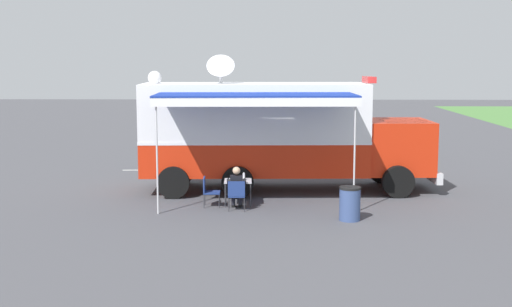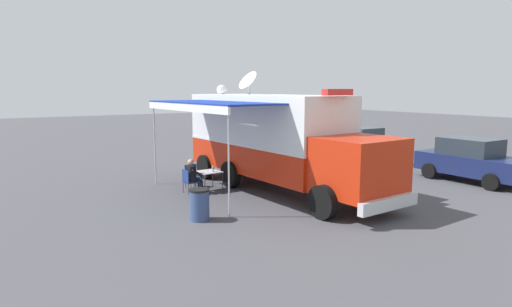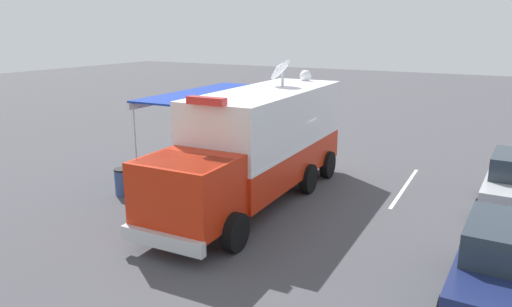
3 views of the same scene
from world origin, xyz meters
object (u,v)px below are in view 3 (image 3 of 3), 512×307
object	(u,v)px
seated_responder	(207,160)
car_far_corner	(507,267)
command_truck	(257,141)
folding_chair_beside_table	(227,159)
trash_bin	(123,182)
water_bottle	(220,158)
folding_chair_at_table	(203,163)
folding_table	(221,161)

from	to	relation	value
seated_responder	car_far_corner	xyz separation A→B (m)	(-10.26, 4.37, 0.23)
command_truck	folding_chair_beside_table	xyz separation A→B (m)	(2.50, -2.03, -1.43)
seated_responder	trash_bin	xyz separation A→B (m)	(1.26, 3.09, -0.20)
folding_chair_beside_table	seated_responder	distance (m)	0.91
command_truck	water_bottle	xyz separation A→B (m)	(2.14, -1.01, -1.11)
folding_chair_at_table	car_far_corner	distance (m)	11.33
command_truck	folding_chair_at_table	world-z (taller)	command_truck
command_truck	car_far_corner	world-z (taller)	command_truck
command_truck	water_bottle	size ratio (longest dim) A/B	42.75
trash_bin	car_far_corner	xyz separation A→B (m)	(-11.52, 1.29, 0.42)
water_bottle	folding_chair_beside_table	world-z (taller)	water_bottle
folding_chair_at_table	seated_responder	bearing A→B (deg)	-177.83
water_bottle	folding_chair_at_table	xyz separation A→B (m)	(0.88, -0.17, -0.32)
folding_chair_beside_table	car_far_corner	world-z (taller)	car_far_corner
trash_bin	car_far_corner	bearing A→B (deg)	173.63
folding_table	water_bottle	xyz separation A→B (m)	(-0.08, 0.17, 0.16)
folding_chair_at_table	seated_responder	size ratio (longest dim) A/B	0.70
seated_responder	trash_bin	world-z (taller)	seated_responder
folding_chair_at_table	trash_bin	xyz separation A→B (m)	(1.07, 3.08, -0.06)
command_truck	water_bottle	world-z (taller)	command_truck
folding_chair_beside_table	command_truck	bearing A→B (deg)	140.91
folding_table	trash_bin	distance (m)	3.61
water_bottle	folding_chair_at_table	bearing A→B (deg)	-11.20
folding_chair_beside_table	folding_chair_at_table	bearing A→B (deg)	58.28
command_truck	trash_bin	bearing A→B (deg)	24.89
command_truck	car_far_corner	distance (m)	8.15
trash_bin	car_far_corner	world-z (taller)	car_far_corner
command_truck	folding_chair_at_table	bearing A→B (deg)	-21.37
seated_responder	water_bottle	bearing A→B (deg)	165.29
command_truck	car_far_corner	xyz separation A→B (m)	(-7.42, 3.19, -1.06)
water_bottle	trash_bin	distance (m)	3.52
folding_table	folding_chair_at_table	xyz separation A→B (m)	(0.80, -0.00, -0.16)
folding_table	folding_chair_at_table	bearing A→B (deg)	-0.20
folding_chair_at_table	car_far_corner	size ratio (longest dim) A/B	0.21
seated_responder	folding_table	bearing A→B (deg)	179.07
seated_responder	command_truck	bearing A→B (deg)	157.22
command_truck	folding_table	xyz separation A→B (m)	(2.22, -1.18, -1.27)
command_truck	car_far_corner	bearing A→B (deg)	156.78
trash_bin	car_far_corner	size ratio (longest dim) A/B	0.22
command_truck	folding_table	size ratio (longest dim) A/B	11.54
water_bottle	seated_responder	xyz separation A→B (m)	(0.69, -0.18, -0.18)
trash_bin	command_truck	bearing A→B (deg)	-155.11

